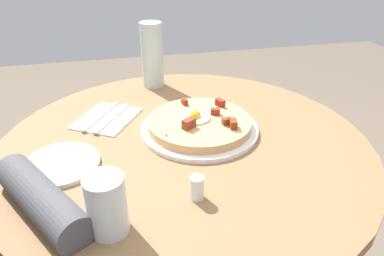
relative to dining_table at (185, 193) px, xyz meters
name	(u,v)px	position (x,y,z in m)	size (l,w,h in m)	color
dining_table	(185,193)	(0.00, 0.00, 0.00)	(0.92, 0.92, 0.73)	olive
pizza_plate	(199,129)	(0.03, -0.05, 0.18)	(0.30, 0.30, 0.01)	white
breakfast_pizza	(200,123)	(0.03, -0.05, 0.20)	(0.27, 0.27, 0.05)	tan
bread_plate	(61,164)	(-0.05, 0.29, 0.18)	(0.17, 0.17, 0.01)	silver
napkin	(107,118)	(0.16, 0.19, 0.18)	(0.17, 0.14, 0.00)	white
fork	(101,116)	(0.16, 0.20, 0.18)	(0.18, 0.01, 0.01)	silver
knife	(112,118)	(0.15, 0.17, 0.18)	(0.18, 0.01, 0.01)	silver
water_glass	(107,205)	(-0.27, 0.19, 0.23)	(0.07, 0.07, 0.11)	silver
water_bottle	(152,55)	(0.37, 0.03, 0.28)	(0.07, 0.07, 0.21)	silver
salt_shaker	(197,188)	(-0.22, 0.02, 0.20)	(0.03, 0.03, 0.05)	white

